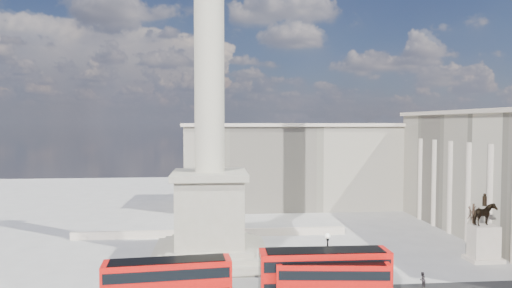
{
  "coord_description": "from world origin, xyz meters",
  "views": [
    {
      "loc": [
        0.65,
        -50.45,
        16.78
      ],
      "look_at": [
        5.21,
        0.13,
        14.37
      ],
      "focal_mm": 32.0,
      "sensor_mm": 36.0,
      "label": 1
    }
  ],
  "objects_px": {
    "red_bus_c": "(325,274)",
    "pedestrian_walking": "(388,281)",
    "red_bus_b": "(333,283)",
    "pedestrian_crossing": "(267,271)",
    "pedestrian_standing": "(422,280)",
    "red_bus_a": "(169,284)",
    "equestrian_statue": "(484,238)",
    "nelsons_column": "(210,154)",
    "victorian_lamp": "(328,258)"
  },
  "relations": [
    {
      "from": "red_bus_c",
      "to": "pedestrian_walking",
      "type": "bearing_deg",
      "value": 22.21
    },
    {
      "from": "red_bus_b",
      "to": "pedestrian_crossing",
      "type": "bearing_deg",
      "value": 130.09
    },
    {
      "from": "pedestrian_standing",
      "to": "pedestrian_crossing",
      "type": "bearing_deg",
      "value": -47.54
    },
    {
      "from": "red_bus_a",
      "to": "pedestrian_standing",
      "type": "bearing_deg",
      "value": 2.61
    },
    {
      "from": "red_bus_b",
      "to": "equestrian_statue",
      "type": "height_order",
      "value": "equestrian_statue"
    },
    {
      "from": "pedestrian_crossing",
      "to": "red_bus_c",
      "type": "bearing_deg",
      "value": -178.33
    },
    {
      "from": "red_bus_b",
      "to": "pedestrian_standing",
      "type": "relative_size",
      "value": 6.67
    },
    {
      "from": "nelsons_column",
      "to": "equestrian_statue",
      "type": "height_order",
      "value": "nelsons_column"
    },
    {
      "from": "pedestrian_crossing",
      "to": "nelsons_column",
      "type": "bearing_deg",
      "value": 4.09
    },
    {
      "from": "victorian_lamp",
      "to": "pedestrian_walking",
      "type": "height_order",
      "value": "victorian_lamp"
    },
    {
      "from": "nelsons_column",
      "to": "red_bus_c",
      "type": "relative_size",
      "value": 4.09
    },
    {
      "from": "victorian_lamp",
      "to": "pedestrian_crossing",
      "type": "bearing_deg",
      "value": 140.58
    },
    {
      "from": "nelsons_column",
      "to": "red_bus_c",
      "type": "bearing_deg",
      "value": -52.7
    },
    {
      "from": "red_bus_b",
      "to": "pedestrian_walking",
      "type": "bearing_deg",
      "value": 36.4
    },
    {
      "from": "red_bus_b",
      "to": "pedestrian_standing",
      "type": "distance_m",
      "value": 11.1
    },
    {
      "from": "red_bus_b",
      "to": "pedestrian_standing",
      "type": "xyz_separation_m",
      "value": [
        10.3,
        3.91,
        -1.4
      ]
    },
    {
      "from": "red_bus_a",
      "to": "pedestrian_standing",
      "type": "height_order",
      "value": "red_bus_a"
    },
    {
      "from": "red_bus_a",
      "to": "pedestrian_crossing",
      "type": "bearing_deg",
      "value": 31.38
    },
    {
      "from": "nelsons_column",
      "to": "red_bus_b",
      "type": "bearing_deg",
      "value": -53.7
    },
    {
      "from": "pedestrian_walking",
      "to": "pedestrian_standing",
      "type": "bearing_deg",
      "value": 14.61
    },
    {
      "from": "equestrian_statue",
      "to": "pedestrian_crossing",
      "type": "relative_size",
      "value": 4.77
    },
    {
      "from": "red_bus_c",
      "to": "pedestrian_standing",
      "type": "height_order",
      "value": "red_bus_c"
    },
    {
      "from": "red_bus_a",
      "to": "red_bus_b",
      "type": "xyz_separation_m",
      "value": [
        14.85,
        -0.51,
        -0.21
      ]
    },
    {
      "from": "red_bus_c",
      "to": "victorian_lamp",
      "type": "xyz_separation_m",
      "value": [
        0.71,
        2.05,
        0.92
      ]
    },
    {
      "from": "red_bus_a",
      "to": "pedestrian_walking",
      "type": "bearing_deg",
      "value": 3.89
    },
    {
      "from": "red_bus_c",
      "to": "red_bus_a",
      "type": "bearing_deg",
      "value": -176.66
    },
    {
      "from": "red_bus_a",
      "to": "pedestrian_standing",
      "type": "relative_size",
      "value": 7.3
    },
    {
      "from": "red_bus_c",
      "to": "pedestrian_standing",
      "type": "relative_size",
      "value": 7.77
    },
    {
      "from": "nelsons_column",
      "to": "equestrian_statue",
      "type": "relative_size",
      "value": 6.05
    },
    {
      "from": "victorian_lamp",
      "to": "pedestrian_crossing",
      "type": "height_order",
      "value": "victorian_lamp"
    },
    {
      "from": "red_bus_b",
      "to": "nelsons_column",
      "type": "bearing_deg",
      "value": 132.32
    },
    {
      "from": "equestrian_statue",
      "to": "pedestrian_crossing",
      "type": "height_order",
      "value": "equestrian_statue"
    },
    {
      "from": "nelsons_column",
      "to": "victorian_lamp",
      "type": "bearing_deg",
      "value": -46.54
    },
    {
      "from": "pedestrian_standing",
      "to": "red_bus_b",
      "type": "bearing_deg",
      "value": -13.14
    },
    {
      "from": "red_bus_c",
      "to": "pedestrian_standing",
      "type": "bearing_deg",
      "value": 15.36
    },
    {
      "from": "red_bus_a",
      "to": "red_bus_c",
      "type": "distance_m",
      "value": 14.42
    },
    {
      "from": "victorian_lamp",
      "to": "pedestrian_crossing",
      "type": "relative_size",
      "value": 3.44
    },
    {
      "from": "nelsons_column",
      "to": "victorian_lamp",
      "type": "relative_size",
      "value": 8.38
    },
    {
      "from": "pedestrian_standing",
      "to": "pedestrian_crossing",
      "type": "relative_size",
      "value": 0.91
    },
    {
      "from": "victorian_lamp",
      "to": "pedestrian_standing",
      "type": "relative_size",
      "value": 3.79
    },
    {
      "from": "red_bus_b",
      "to": "pedestrian_walking",
      "type": "relative_size",
      "value": 6.75
    },
    {
      "from": "red_bus_c",
      "to": "pedestrian_standing",
      "type": "xyz_separation_m",
      "value": [
        10.74,
        2.78,
        -1.8
      ]
    },
    {
      "from": "red_bus_a",
      "to": "red_bus_c",
      "type": "bearing_deg",
      "value": -2.62
    },
    {
      "from": "red_bus_b",
      "to": "red_bus_a",
      "type": "bearing_deg",
      "value": -175.94
    },
    {
      "from": "red_bus_a",
      "to": "equestrian_statue",
      "type": "bearing_deg",
      "value": 11.97
    },
    {
      "from": "red_bus_a",
      "to": "red_bus_b",
      "type": "distance_m",
      "value": 14.86
    },
    {
      "from": "victorian_lamp",
      "to": "pedestrian_crossing",
      "type": "distance_m",
      "value": 7.53
    },
    {
      "from": "red_bus_a",
      "to": "equestrian_statue",
      "type": "relative_size",
      "value": 1.39
    },
    {
      "from": "red_bus_c",
      "to": "pedestrian_crossing",
      "type": "height_order",
      "value": "red_bus_c"
    },
    {
      "from": "equestrian_statue",
      "to": "pedestrian_standing",
      "type": "xyz_separation_m",
      "value": [
        -11.36,
        -7.8,
        -2.08
      ]
    }
  ]
}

